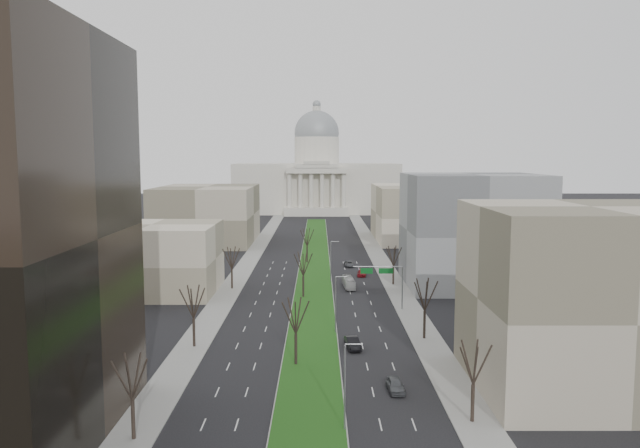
{
  "coord_description": "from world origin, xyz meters",
  "views": [
    {
      "loc": [
        1.09,
        -40.79,
        27.93
      ],
      "look_at": [
        1.35,
        107.38,
        11.62
      ],
      "focal_mm": 35.0,
      "sensor_mm": 36.0,
      "label": 1
    }
  ],
  "objects_px": {
    "car_black": "(352,343)",
    "car_red": "(362,273)",
    "car_grey_near": "(395,385)",
    "box_van": "(349,282)",
    "car_grey_far": "(349,264)"
  },
  "relations": [
    {
      "from": "car_black",
      "to": "car_grey_far",
      "type": "bearing_deg",
      "value": 79.83
    },
    {
      "from": "car_grey_near",
      "to": "box_van",
      "type": "height_order",
      "value": "box_van"
    },
    {
      "from": "car_red",
      "to": "car_grey_far",
      "type": "height_order",
      "value": "car_red"
    },
    {
      "from": "car_black",
      "to": "car_grey_far",
      "type": "height_order",
      "value": "car_black"
    },
    {
      "from": "car_grey_near",
      "to": "car_red",
      "type": "bearing_deg",
      "value": 85.96
    },
    {
      "from": "car_grey_far",
      "to": "car_black",
      "type": "bearing_deg",
      "value": -96.17
    },
    {
      "from": "car_black",
      "to": "box_van",
      "type": "distance_m",
      "value": 41.89
    },
    {
      "from": "car_black",
      "to": "car_grey_far",
      "type": "relative_size",
      "value": 1.03
    },
    {
      "from": "car_black",
      "to": "car_red",
      "type": "xyz_separation_m",
      "value": [
        5.13,
        54.97,
        -0.13
      ]
    },
    {
      "from": "car_red",
      "to": "car_grey_far",
      "type": "distance_m",
      "value": 12.51
    },
    {
      "from": "car_black",
      "to": "car_grey_far",
      "type": "xyz_separation_m",
      "value": [
        2.71,
        67.24,
        -0.15
      ]
    },
    {
      "from": "car_black",
      "to": "car_red",
      "type": "relative_size",
      "value": 1.04
    },
    {
      "from": "car_grey_far",
      "to": "box_van",
      "type": "relative_size",
      "value": 0.59
    },
    {
      "from": "car_grey_near",
      "to": "car_grey_far",
      "type": "bearing_deg",
      "value": 87.72
    },
    {
      "from": "car_red",
      "to": "car_grey_far",
      "type": "relative_size",
      "value": 0.99
    }
  ]
}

